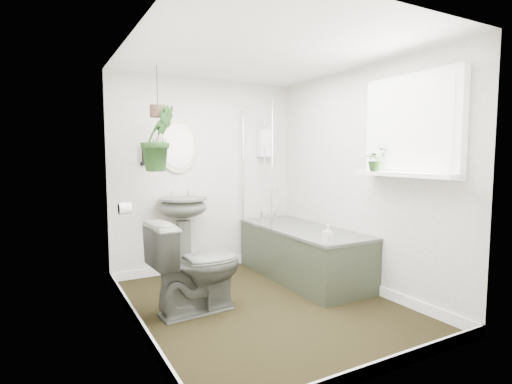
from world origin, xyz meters
TOP-DOWN VIEW (x-y plane):
  - floor at (0.00, 0.00)m, footprint 2.30×2.80m
  - ceiling at (0.00, 0.00)m, footprint 2.30×2.80m
  - wall_back at (0.00, 1.41)m, footprint 2.30×0.02m
  - wall_front at (0.00, -1.41)m, footprint 2.30×0.02m
  - wall_left at (-1.16, 0.00)m, footprint 0.02×2.80m
  - wall_right at (1.16, 0.00)m, footprint 0.02×2.80m
  - skirting at (0.00, 0.00)m, footprint 2.30×2.80m
  - bathtub at (0.80, 0.50)m, footprint 0.72×1.72m
  - bath_screen at (0.47, 0.99)m, footprint 0.04×0.72m
  - shower_box at (0.80, 1.34)m, footprint 0.20×0.10m
  - oval_mirror at (-0.36, 1.37)m, footprint 0.46×0.03m
  - wall_sconce at (-0.76, 1.36)m, footprint 0.04×0.04m
  - toilet_roll_holder at (-1.10, 0.70)m, footprint 0.11×0.11m
  - window_recess at (1.09, -0.70)m, footprint 0.08×1.00m
  - window_sill at (1.02, -0.70)m, footprint 0.18×1.00m
  - window_blinds at (1.04, -0.70)m, footprint 0.01×0.86m
  - toilet at (-0.60, 0.15)m, footprint 0.85×0.52m
  - pedestal_sink at (-0.36, 1.22)m, footprint 0.58×0.51m
  - sill_plant at (0.97, -0.40)m, footprint 0.20×0.17m
  - hanging_plant at (-0.70, 0.95)m, footprint 0.43×0.38m
  - soap_bottle at (0.51, -0.29)m, footprint 0.10×0.11m
  - hanging_pot at (-0.70, 0.95)m, footprint 0.16×0.16m

SIDE VIEW (x-z plane):
  - floor at x=0.00m, z-range -0.02..0.00m
  - skirting at x=0.00m, z-range 0.00..0.10m
  - bathtub at x=0.80m, z-range 0.00..0.58m
  - toilet at x=-0.60m, z-range 0.00..0.83m
  - pedestal_sink at x=-0.36m, z-range 0.00..0.92m
  - soap_bottle at x=0.51m, z-range 0.58..0.76m
  - toilet_roll_holder at x=-1.10m, z-range 0.84..0.96m
  - wall_back at x=0.00m, z-range 0.00..2.30m
  - wall_front at x=0.00m, z-range 0.00..2.30m
  - wall_left at x=-1.16m, z-range 0.00..2.30m
  - wall_right at x=1.16m, z-range 0.00..2.30m
  - window_sill at x=1.02m, z-range 1.21..1.25m
  - bath_screen at x=0.47m, z-range 0.58..1.98m
  - sill_plant at x=0.97m, z-range 1.25..1.46m
  - wall_sconce at x=-0.76m, z-range 1.29..1.51m
  - oval_mirror at x=-0.36m, z-range 1.19..1.81m
  - shower_box at x=0.80m, z-range 1.38..1.73m
  - hanging_plant at x=-0.70m, z-range 1.23..1.90m
  - window_recess at x=1.09m, z-range 1.20..2.10m
  - window_blinds at x=1.04m, z-range 1.27..2.03m
  - hanging_pot at x=-0.70m, z-range 1.78..1.90m
  - ceiling at x=0.00m, z-range 2.30..2.32m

